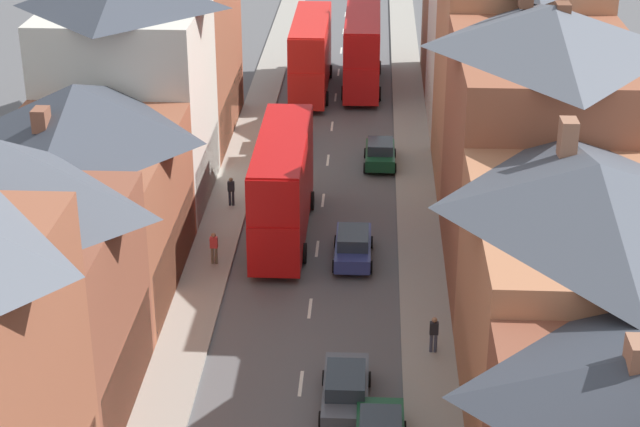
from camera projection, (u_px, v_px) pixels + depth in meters
The scene contains 15 objects.
pavement_left at pixel (220, 228), 54.96m from camera, with size 2.20×104.00×0.14m, color gray.
pavement_right at pixel (419, 233), 54.49m from camera, with size 2.20×104.00×0.14m, color gray.
centre_line_dashes at pixel (317, 249), 52.93m from camera, with size 0.14×97.80×0.01m.
terrace_row_left at pixel (23, 247), 39.39m from camera, with size 8.00×70.88×13.94m.
terrace_row_right at pixel (555, 188), 44.02m from camera, with size 8.00×80.93×14.64m.
double_decker_bus_lead at pixel (282, 184), 53.20m from camera, with size 2.74×10.80×5.30m.
double_decker_bus_mid_street at pixel (362, 49), 75.74m from camera, with size 2.74×10.80×5.30m.
double_decker_bus_far_approaching at pixel (311, 53), 74.79m from camera, with size 2.74×10.80×5.30m.
car_parked_right_a at pixel (279, 136), 65.30m from camera, with size 1.90×4.29×1.67m.
car_parked_left_b at pixel (353, 245), 51.47m from camera, with size 1.90×4.38×1.59m.
car_mid_white at pixel (380, 153), 62.69m from camera, with size 1.90×3.85×1.59m.
car_far_grey at pixel (346, 389), 40.26m from camera, with size 1.90×4.45×1.58m.
pedestrian_mid_right at pixel (434, 333), 43.55m from camera, with size 0.36×0.22×1.61m.
pedestrian_far_left at pixel (214, 247), 50.82m from camera, with size 0.36×0.22×1.61m.
pedestrian_far_right at pixel (231, 190), 57.07m from camera, with size 0.36×0.22×1.61m.
Camera 1 is at (2.57, -11.42, 23.45)m, focal length 60.00 mm.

